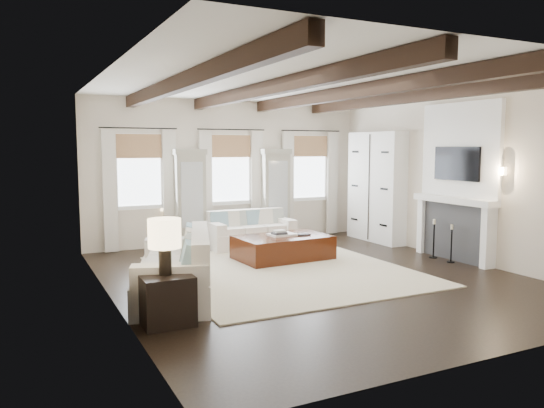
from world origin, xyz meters
name	(u,v)px	position (x,y,z in m)	size (l,w,h in m)	color
ground	(314,277)	(0.00, 0.00, 0.00)	(7.50, 7.50, 0.00)	black
room_shell	(325,162)	(0.75, 0.90, 1.89)	(6.54, 7.54, 3.22)	beige
area_rug	(285,271)	(-0.24, 0.58, 0.01)	(4.07, 4.38, 0.02)	beige
sofa_back	(250,232)	(0.14, 2.93, 0.33)	(1.86, 0.85, 0.80)	white
sofa_left	(178,271)	(-2.36, -0.16, 0.38)	(1.65, 2.44, 0.96)	white
ottoman	(283,248)	(0.18, 1.47, 0.23)	(1.76, 1.10, 0.46)	black
tray	(282,235)	(0.18, 1.51, 0.48)	(0.50, 0.38, 0.04)	white
book_lower	(279,233)	(0.10, 1.45, 0.52)	(0.26, 0.20, 0.04)	#262628
book_upper	(279,231)	(0.12, 1.51, 0.56)	(0.22, 0.17, 0.03)	beige
book_loose	(303,234)	(0.57, 1.37, 0.48)	(0.24, 0.18, 0.03)	#262628
side_table_front	(166,299)	(-2.82, -1.21, 0.31)	(0.61, 0.61, 0.61)	black
lamp_front	(165,237)	(-2.82, -1.21, 1.08)	(0.40, 0.40, 0.69)	black
side_table_back	(168,234)	(-1.45, 3.78, 0.26)	(0.35, 0.35, 0.53)	black
lamp_back	(167,206)	(-1.45, 3.78, 0.90)	(0.32, 0.32, 0.55)	black
candlestick_near	(451,247)	(2.90, -0.16, 0.30)	(0.15, 0.15, 0.72)	black
candlestick_far	(434,242)	(2.90, 0.30, 0.32)	(0.15, 0.15, 0.76)	black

